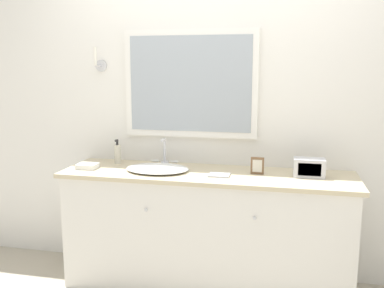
{
  "coord_description": "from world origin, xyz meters",
  "views": [
    {
      "loc": [
        0.53,
        -2.58,
        1.58
      ],
      "look_at": [
        -0.11,
        0.29,
        1.05
      ],
      "focal_mm": 40.0,
      "sensor_mm": 36.0,
      "label": 1
    }
  ],
  "objects": [
    {
      "name": "wall_back",
      "position": [
        -0.0,
        0.59,
        1.28
      ],
      "size": [
        8.0,
        0.18,
        2.55
      ],
      "color": "white",
      "rests_on": "ground_plane"
    },
    {
      "name": "vanity_counter",
      "position": [
        0.0,
        0.29,
        0.43
      ],
      "size": [
        2.06,
        0.56,
        0.85
      ],
      "color": "silver",
      "rests_on": "ground_plane"
    },
    {
      "name": "sink_basin",
      "position": [
        -0.35,
        0.27,
        0.87
      ],
      "size": [
        0.45,
        0.39,
        0.21
      ],
      "color": "white",
      "rests_on": "vanity_counter"
    },
    {
      "name": "soap_bottle",
      "position": [
        -0.72,
        0.43,
        0.93
      ],
      "size": [
        0.05,
        0.05,
        0.19
      ],
      "color": "beige",
      "rests_on": "vanity_counter"
    },
    {
      "name": "appliance_box",
      "position": [
        0.69,
        0.32,
        0.91
      ],
      "size": [
        0.21,
        0.12,
        0.13
      ],
      "color": "#BCBCC1",
      "rests_on": "vanity_counter"
    },
    {
      "name": "picture_frame",
      "position": [
        0.35,
        0.32,
        0.91
      ],
      "size": [
        0.09,
        0.01,
        0.12
      ],
      "color": "brown",
      "rests_on": "vanity_counter"
    },
    {
      "name": "hand_towel_near_sink",
      "position": [
        -0.87,
        0.22,
        0.87
      ],
      "size": [
        0.14,
        0.12,
        0.04
      ],
      "color": "white",
      "rests_on": "vanity_counter"
    },
    {
      "name": "metal_tray",
      "position": [
        0.1,
        0.22,
        0.86
      ],
      "size": [
        0.14,
        0.11,
        0.01
      ],
      "color": "#ADADB2",
      "rests_on": "vanity_counter"
    }
  ]
}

